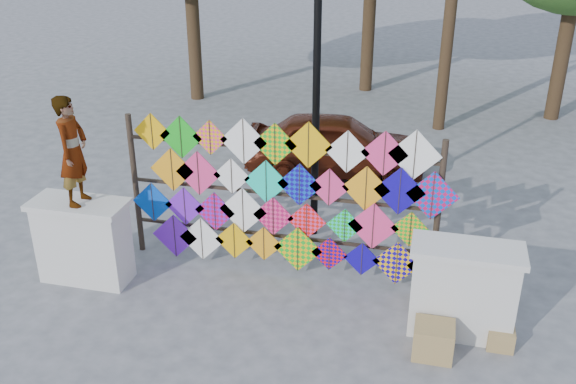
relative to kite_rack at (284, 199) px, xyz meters
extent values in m
plane|color=gray|center=(-0.11, -0.72, -1.22)|extent=(80.00, 80.00, 0.00)
cube|color=silver|center=(-2.81, -0.92, -0.62)|extent=(1.30, 0.55, 1.20)
cube|color=silver|center=(-2.81, -0.92, 0.02)|extent=(1.40, 0.65, 0.08)
cube|color=silver|center=(2.59, -0.92, -0.62)|extent=(1.30, 0.55, 1.20)
cube|color=silver|center=(2.59, -0.92, 0.02)|extent=(1.40, 0.65, 0.08)
cylinder|color=#2D2219|center=(-2.41, 0.08, -0.07)|extent=(0.09, 0.09, 2.30)
cylinder|color=#2D2219|center=(2.19, 0.08, -0.07)|extent=(0.09, 0.09, 2.30)
cube|color=#2D2219|center=(-0.11, 0.08, -0.67)|extent=(4.60, 0.04, 0.04)
cube|color=#2D2219|center=(-0.11, 0.08, 0.03)|extent=(4.60, 0.04, 0.04)
cube|color=#2D2219|center=(-0.11, 0.08, 0.73)|extent=(4.60, 0.04, 0.04)
cube|color=#FFB40A|center=(-2.01, 0.02, 0.86)|extent=(0.58, 0.01, 0.58)
cube|color=#2D2219|center=(-2.01, 0.01, 0.86)|extent=(0.01, 0.01, 0.57)
cube|color=#16B51C|center=(-1.56, 0.02, 0.81)|extent=(0.66, 0.01, 0.66)
cube|color=#2D2219|center=(-1.56, 0.01, 0.81)|extent=(0.01, 0.01, 0.65)
cube|color=#F6357B|center=(-1.11, 0.02, 0.84)|extent=(0.54, 0.01, 0.54)
cube|color=#2D2219|center=(-1.11, 0.01, 0.84)|extent=(0.01, 0.01, 0.53)
cube|color=white|center=(-0.60, 0.02, 0.83)|extent=(0.70, 0.01, 0.70)
cube|color=#2D2219|center=(-0.60, 0.01, 0.83)|extent=(0.01, 0.01, 0.69)
cube|color=#16B51C|center=(-0.14, 0.02, 0.83)|extent=(0.64, 0.01, 0.64)
cube|color=#2D2219|center=(-0.14, 0.01, 0.83)|extent=(0.01, 0.01, 0.63)
cube|color=#FFB40A|center=(0.34, 0.02, 0.86)|extent=(0.69, 0.01, 0.69)
cube|color=#2D2219|center=(0.34, 0.01, 0.86)|extent=(0.01, 0.01, 0.68)
cube|color=white|center=(0.89, 0.02, 0.81)|extent=(0.63, 0.01, 0.63)
cube|color=#2D2219|center=(0.89, 0.01, 0.81)|extent=(0.01, 0.01, 0.62)
cube|color=#F6357B|center=(1.40, 0.02, 0.83)|extent=(0.66, 0.01, 0.66)
cube|color=#2D2219|center=(1.40, 0.01, 0.83)|extent=(0.01, 0.01, 0.65)
cube|color=white|center=(1.81, 0.02, 0.85)|extent=(0.73, 0.01, 0.73)
cube|color=#2D2219|center=(1.81, 0.01, 0.85)|extent=(0.01, 0.01, 0.72)
cube|color=orange|center=(-1.73, -0.02, 0.29)|extent=(0.70, 0.01, 0.70)
cube|color=#2D2219|center=(-1.73, -0.03, 0.29)|extent=(0.01, 0.01, 0.69)
cube|color=#F6357B|center=(-1.31, -0.02, 0.28)|extent=(0.71, 0.01, 0.71)
cube|color=#2D2219|center=(-1.31, -0.03, 0.28)|extent=(0.01, 0.01, 0.70)
cube|color=white|center=(-0.79, -0.02, 0.29)|extent=(0.57, 0.01, 0.57)
cube|color=#2D2219|center=(-0.79, -0.03, 0.29)|extent=(0.01, 0.01, 0.56)
cube|color=#0EE4B9|center=(-0.27, -0.02, 0.25)|extent=(0.68, 0.01, 0.68)
cube|color=#2D2219|center=(-0.27, -0.03, 0.25)|extent=(0.01, 0.01, 0.67)
cube|color=blue|center=(0.23, -0.02, 0.25)|extent=(0.66, 0.01, 0.66)
cube|color=#2D2219|center=(0.23, -0.03, 0.25)|extent=(0.01, 0.01, 0.65)
cube|color=#F6357B|center=(0.66, -0.02, 0.26)|extent=(0.58, 0.01, 0.58)
cube|color=#2D2219|center=(0.66, -0.03, 0.26)|extent=(0.01, 0.01, 0.56)
cube|color=orange|center=(1.18, -0.02, 0.30)|extent=(0.68, 0.01, 0.68)
cube|color=#2D2219|center=(1.18, -0.03, 0.30)|extent=(0.01, 0.01, 0.67)
cube|color=#14069A|center=(1.65, -0.02, 0.31)|extent=(0.72, 0.01, 0.72)
cube|color=#2D2219|center=(1.65, -0.03, 0.31)|extent=(0.01, 0.01, 0.71)
cube|color=#BB114F|center=(2.10, -0.02, 0.29)|extent=(0.73, 0.01, 0.73)
cube|color=#2D2219|center=(2.10, -0.03, 0.29)|extent=(0.01, 0.01, 0.72)
cube|color=blue|center=(-2.08, -0.06, -0.27)|extent=(0.66, 0.01, 0.66)
cube|color=#2D2219|center=(-2.08, -0.07, -0.27)|extent=(0.01, 0.01, 0.64)
cube|color=#741CD9|center=(-1.55, -0.06, -0.28)|extent=(0.64, 0.01, 0.64)
cube|color=#2D2219|center=(-1.55, -0.07, -0.28)|extent=(0.01, 0.01, 0.63)
cube|color=#741CD9|center=(-1.06, -0.06, -0.31)|extent=(0.64, 0.01, 0.64)
cube|color=#2D2219|center=(-1.06, -0.07, -0.31)|extent=(0.01, 0.01, 0.63)
cube|color=white|center=(-0.62, -0.06, -0.24)|extent=(0.74, 0.01, 0.74)
cube|color=#2D2219|center=(-0.62, -0.07, -0.24)|extent=(0.01, 0.01, 0.73)
cube|color=#BB114F|center=(-0.16, -0.06, -0.28)|extent=(0.63, 0.01, 0.63)
cube|color=#2D2219|center=(-0.16, -0.07, -0.28)|extent=(0.01, 0.01, 0.62)
cube|color=#F6357B|center=(0.35, -0.06, -0.29)|extent=(0.58, 0.01, 0.58)
cube|color=#2D2219|center=(0.35, -0.07, -0.29)|extent=(0.01, 0.01, 0.57)
cube|color=#0EE4B9|center=(0.91, -0.06, -0.30)|extent=(0.54, 0.01, 0.54)
cube|color=#2D2219|center=(0.91, -0.07, -0.30)|extent=(0.01, 0.01, 0.53)
cube|color=#F6357B|center=(1.32, -0.06, -0.26)|extent=(0.73, 0.01, 0.73)
cube|color=#2D2219|center=(1.32, -0.07, -0.26)|extent=(0.01, 0.01, 0.72)
cube|color=#16B51C|center=(1.84, -0.06, -0.24)|extent=(0.56, 0.01, 0.56)
cube|color=#2D2219|center=(1.84, -0.07, -0.24)|extent=(0.01, 0.01, 0.55)
cube|color=#741CD9|center=(-1.73, -0.10, -0.79)|extent=(0.74, 0.01, 0.74)
cube|color=#2D2219|center=(-1.73, -0.11, -0.79)|extent=(0.01, 0.01, 0.73)
cube|color=white|center=(-1.29, -0.10, -0.79)|extent=(0.73, 0.01, 0.73)
cube|color=#2D2219|center=(-1.29, -0.11, -0.79)|extent=(0.01, 0.01, 0.71)
cube|color=#FFB40A|center=(-0.76, -0.10, -0.75)|extent=(0.61, 0.01, 0.61)
cube|color=#2D2219|center=(-0.76, -0.11, -0.75)|extent=(0.01, 0.01, 0.60)
cube|color=orange|center=(-0.29, -0.10, -0.74)|extent=(0.57, 0.01, 0.57)
cube|color=#2D2219|center=(-0.29, -0.11, -0.74)|extent=(0.01, 0.01, 0.56)
cube|color=#16B51C|center=(0.23, -0.10, -0.76)|extent=(0.74, 0.01, 0.74)
cube|color=#2D2219|center=(0.23, -0.11, -0.76)|extent=(0.01, 0.01, 0.73)
cube|color=#FC130B|center=(0.71, -0.10, -0.77)|extent=(0.55, 0.01, 0.55)
cube|color=#2D2219|center=(0.71, -0.11, -0.77)|extent=(0.01, 0.01, 0.54)
cube|color=#14069A|center=(1.19, -0.10, -0.80)|extent=(0.54, 0.01, 0.54)
cube|color=#2D2219|center=(1.19, -0.11, -0.80)|extent=(0.01, 0.01, 0.53)
cube|color=#FFB40A|center=(1.69, -0.10, -0.79)|extent=(0.70, 0.01, 0.70)
cube|color=#2D2219|center=(1.69, -0.11, -0.79)|extent=(0.01, 0.01, 0.69)
cube|color=#FFB40A|center=(2.19, -0.10, -0.80)|extent=(0.72, 0.01, 0.72)
cube|color=#2D2219|center=(2.19, -0.11, -0.80)|extent=(0.01, 0.01, 0.70)
cylinder|color=#43331C|center=(-4.61, 8.28, 0.70)|extent=(0.36, 0.36, 3.85)
cylinder|color=#43331C|center=(-0.11, 10.28, 0.84)|extent=(0.36, 0.36, 4.12)
cylinder|color=#43331C|center=(4.89, 8.78, 0.56)|extent=(0.36, 0.36, 3.58)
cylinder|color=#43331C|center=(2.09, 7.28, 1.53)|extent=(0.28, 0.28, 5.50)
imported|color=#99999E|center=(-2.76, -0.92, 0.84)|extent=(0.40, 0.59, 1.57)
imported|color=#4E1B0D|center=(0.10, 3.95, -0.60)|extent=(3.84, 1.97, 1.25)
cylinder|color=black|center=(0.19, 1.28, 0.88)|extent=(0.12, 0.12, 4.20)
cube|color=tan|center=(2.28, -1.48, -1.00)|extent=(0.49, 0.44, 0.44)
cube|color=tan|center=(3.11, -1.12, -1.08)|extent=(0.33, 0.30, 0.28)
camera|label=1|loc=(2.05, -8.17, 4.04)|focal=40.00mm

